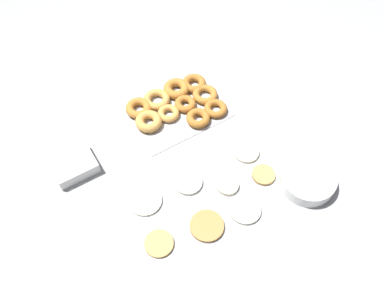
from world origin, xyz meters
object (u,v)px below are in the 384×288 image
container_stack (74,165)px  pancake_1 (207,226)px  pancake_5 (246,152)px  pancake_7 (145,201)px  pancake_3 (159,244)px  pancake_4 (263,175)px  pancake_0 (227,185)px  donut_tray (176,104)px  batter_bowl (308,180)px  pancake_6 (245,210)px  pancake_2 (188,182)px

container_stack → pancake_1: bearing=122.7°
pancake_5 → pancake_7: 0.42m
pancake_3 → pancake_4: pancake_4 is taller
pancake_5 → pancake_0: bearing=29.9°
pancake_0 → donut_tray: bearing=-94.4°
batter_bowl → container_stack: 0.85m
pancake_3 → donut_tray: (-0.35, -0.48, 0.01)m
pancake_0 → batter_bowl: bearing=150.7°
pancake_6 → pancake_4: bearing=-150.7°
pancake_0 → pancake_3: pancake_0 is taller
pancake_5 → pancake_7: pancake_5 is taller
donut_tray → batter_bowl: 0.60m
donut_tray → container_stack: 0.47m
batter_bowl → pancake_5: bearing=-64.4°
pancake_3 → pancake_4: (-0.45, -0.03, 0.00)m
pancake_2 → pancake_7: bearing=-5.6°
batter_bowl → pancake_3: bearing=-7.9°
pancake_3 → pancake_7: bearing=-102.1°
pancake_2 → container_stack: container_stack is taller
pancake_2 → pancake_5: size_ratio=1.07×
pancake_7 → batter_bowl: 0.58m
pancake_4 → container_stack: size_ratio=0.56×
batter_bowl → pancake_2: bearing=-31.8°
pancake_2 → container_stack: bearing=-40.2°
pancake_7 → batter_bowl: batter_bowl is taller
pancake_1 → donut_tray: size_ratio=0.30×
pancake_2 → pancake_3: same height
pancake_7 → donut_tray: donut_tray is taller
pancake_0 → donut_tray: size_ratio=0.21×
pancake_1 → container_stack: bearing=-57.3°
batter_bowl → container_stack: size_ratio=1.31×
pancake_3 → pancake_4: 0.45m
pancake_6 → container_stack: container_stack is taller
donut_tray → pancake_3: bearing=54.0°
pancake_0 → pancake_3: (0.32, 0.06, -0.00)m
pancake_5 → pancake_7: (0.42, -0.02, -0.00)m
pancake_0 → pancake_2: (0.11, -0.09, -0.00)m
pancake_5 → container_stack: (0.58, -0.28, 0.02)m
pancake_3 → pancake_1: bearing=169.6°
pancake_2 → pancake_1: bearing=79.1°
pancake_4 → pancake_7: 0.44m
donut_tray → container_stack: container_stack is taller
pancake_6 → donut_tray: donut_tray is taller
pancake_5 → donut_tray: size_ratio=0.25×
pancake_4 → pancake_7: (0.42, -0.13, -0.00)m
pancake_3 → pancake_5: bearing=-162.6°
pancake_0 → pancake_3: bearing=11.0°
pancake_1 → container_stack: 0.54m
pancake_7 → donut_tray: size_ratio=0.31×
pancake_4 → pancake_7: pancake_4 is taller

